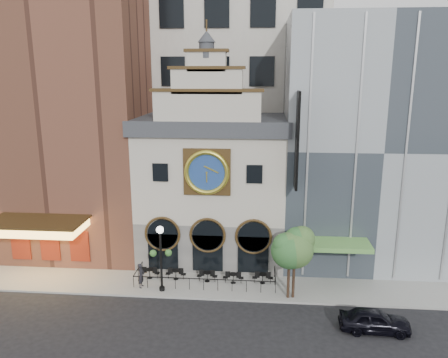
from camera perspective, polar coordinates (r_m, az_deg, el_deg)
ground at (r=32.52m, az=-2.96°, el=-15.51°), size 120.00×120.00×0.00m
sidewalk at (r=34.67m, az=-2.39°, el=-13.40°), size 44.00×5.00×0.15m
clock_building at (r=37.31m, az=-1.48°, el=-0.55°), size 12.60×8.78×18.65m
theater_building at (r=41.83m, az=-19.39°, el=8.46°), size 14.00×15.60×25.00m
retail_building at (r=39.57m, az=17.97°, el=4.71°), size 14.00×14.40×20.00m
office_tower at (r=48.47m, az=0.07°, el=18.58°), size 20.00×16.00×40.00m
cafe_railing at (r=34.44m, az=-2.40°, el=-12.62°), size 10.60×2.60×0.90m
bistro_0 at (r=35.47m, az=-9.68°, el=-11.97°), size 1.58×0.68×0.90m
bistro_1 at (r=35.03m, az=-6.31°, el=-12.20°), size 1.58×0.68×0.90m
bistro_2 at (r=34.52m, az=-2.22°, el=-12.53°), size 1.58×0.68×0.90m
bistro_3 at (r=34.26m, az=1.22°, el=-12.73°), size 1.58×0.68×0.90m
bistro_4 at (r=34.35m, az=5.08°, el=-12.71°), size 1.58×0.68×0.90m
car_right at (r=30.30m, az=19.08°, el=-17.05°), size 4.43×1.92×1.49m
pedestrian at (r=34.05m, az=-10.78°, el=-12.27°), size 0.51×0.72×1.89m
lamppost at (r=32.41m, az=-8.27°, el=-9.32°), size 1.60×0.69×5.04m
tree_left at (r=31.32m, az=9.32°, el=-8.71°), size 2.74×2.64×5.27m
tree_right at (r=31.23m, az=8.65°, el=-8.83°), size 2.71×2.61×5.22m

